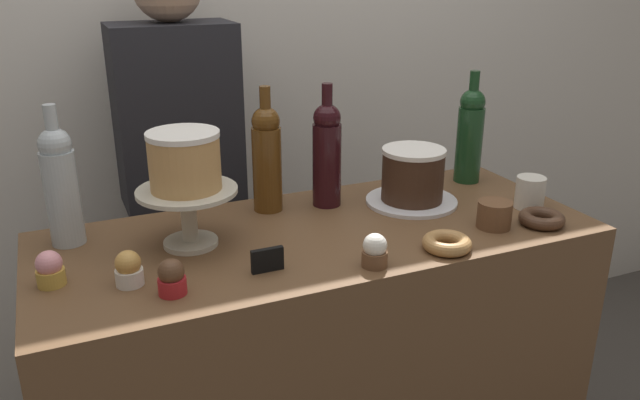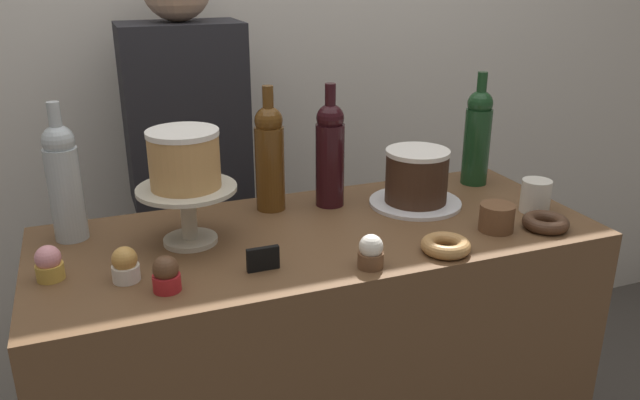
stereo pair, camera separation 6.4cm
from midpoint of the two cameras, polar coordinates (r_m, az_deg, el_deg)
back_wall at (r=2.24m, az=-7.19°, el=13.73°), size 6.00×0.05×2.60m
display_counter at (r=1.78m, az=1.08°, el=-17.00°), size 1.34×0.56×0.95m
cake_stand_pedestal at (r=1.46m, az=-10.58°, el=-0.44°), size 0.23×0.23×0.14m
white_layer_cake at (r=1.43m, az=-10.86°, el=3.66°), size 0.16×0.16×0.13m
silver_serving_platter at (r=1.72m, az=9.61°, el=-0.23°), size 0.25×0.25×0.01m
chocolate_round_cake at (r=1.70m, az=9.76°, el=2.16°), size 0.17×0.17×0.14m
wine_bottle_clear at (r=1.55m, az=-20.94°, el=1.66°), size 0.08×0.08×0.33m
wine_bottle_dark_red at (r=1.66m, az=2.03°, el=4.26°), size 0.08×0.08×0.33m
wine_bottle_green at (r=1.89m, az=14.94°, el=5.64°), size 0.08×0.08×0.33m
wine_bottle_amber at (r=1.63m, az=-3.42°, el=3.96°), size 0.08×0.08×0.33m
cupcake_vanilla at (r=1.35m, az=5.96°, el=-4.70°), size 0.06×0.06×0.07m
cupcake_chocolate at (r=1.28m, az=-12.28°, el=-6.58°), size 0.06×0.06×0.07m
cupcake_strawberry at (r=1.40m, az=-22.01°, el=-5.35°), size 0.06×0.06×0.07m
cupcake_caramel at (r=1.34m, az=-15.81°, el=-5.67°), size 0.06×0.06×0.07m
donut_maple at (r=1.45m, az=12.49°, el=-4.04°), size 0.11×0.11×0.03m
donut_chocolate at (r=1.65m, az=20.70°, el=-1.91°), size 0.11×0.11×0.03m
cookie_stack at (r=1.60m, az=16.74°, el=-1.53°), size 0.08×0.08×0.07m
price_sign_chalkboard at (r=1.34m, az=-3.78°, el=-5.32°), size 0.07×0.01×0.05m
coffee_cup_ceramic at (r=1.74m, az=19.84°, el=0.35°), size 0.08×0.08×0.08m
barista_figure at (r=2.07m, az=-10.55°, el=-0.18°), size 0.36×0.22×1.60m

